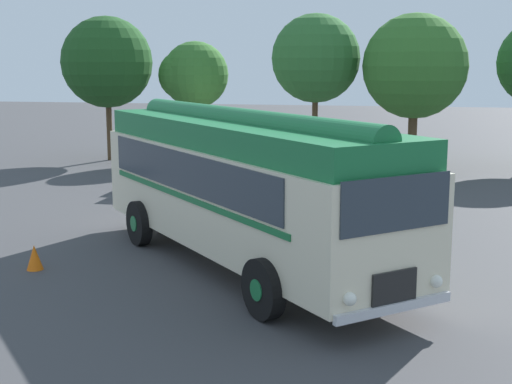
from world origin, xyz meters
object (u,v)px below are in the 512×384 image
at_px(car_near_left, 266,159).
at_px(car_mid_left, 338,160).
at_px(vintage_bus, 242,182).
at_px(traffic_cone, 35,257).
at_px(box_van, 205,143).

xyz_separation_m(car_near_left, car_mid_left, (2.70, 0.26, 0.00)).
xyz_separation_m(vintage_bus, traffic_cone, (-4.37, -1.20, -1.62)).
bearing_deg(car_mid_left, car_near_left, -174.49).
relative_size(car_near_left, traffic_cone, 7.72).
bearing_deg(vintage_bus, car_mid_left, 85.08).
xyz_separation_m(car_near_left, box_van, (-2.47, 0.31, 0.52)).
height_order(box_van, traffic_cone, box_van).
distance_m(car_mid_left, traffic_cone, 13.98).
relative_size(vintage_bus, traffic_cone, 16.62).
xyz_separation_m(box_van, traffic_cone, (-0.21, -12.94, -1.09)).
bearing_deg(traffic_cone, car_near_left, 78.03).
bearing_deg(vintage_bus, car_near_left, 98.42).
height_order(vintage_bus, traffic_cone, vintage_bus).
xyz_separation_m(vintage_bus, box_van, (-4.17, 11.74, -0.53)).
xyz_separation_m(car_near_left, traffic_cone, (-2.68, -12.63, -0.57)).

